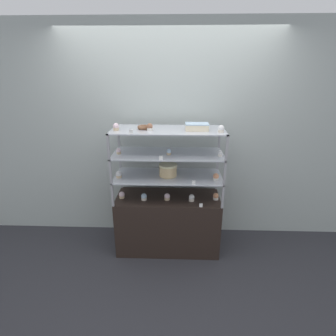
{
  "coord_description": "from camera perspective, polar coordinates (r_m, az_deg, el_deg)",
  "views": [
    {
      "loc": [
        0.1,
        -2.72,
        2.05
      ],
      "look_at": [
        0.0,
        0.0,
        1.03
      ],
      "focal_mm": 28.0,
      "sensor_mm": 36.0,
      "label": 1
    }
  ],
  "objects": [
    {
      "name": "display_riser_lower",
      "position": [
        2.95,
        0.0,
        -1.97
      ],
      "size": [
        1.19,
        0.5,
        0.26
      ],
      "color": "#99999E",
      "rests_on": "display_base"
    },
    {
      "name": "display_riser_upper",
      "position": [
        2.79,
        0.0,
        8.12
      ],
      "size": [
        1.19,
        0.5,
        0.26
      ],
      "color": "#99999E",
      "rests_on": "display_riser_middle"
    },
    {
      "name": "cupcake_7",
      "position": [
        2.87,
        -10.69,
        3.62
      ],
      "size": [
        0.05,
        0.05,
        0.06
      ],
      "color": "#CCB28C",
      "rests_on": "display_riser_middle"
    },
    {
      "name": "cupcake_3",
      "position": [
        2.96,
        5.16,
        -6.48
      ],
      "size": [
        0.06,
        0.06,
        0.08
      ],
      "color": "beige",
      "rests_on": "display_base"
    },
    {
      "name": "price_tag_0",
      "position": [
        2.85,
        7.17,
        -8.06
      ],
      "size": [
        0.04,
        0.0,
        0.04
      ],
      "color": "white",
      "rests_on": "display_base"
    },
    {
      "name": "cupcake_2",
      "position": [
        2.97,
        -0.2,
        -6.27
      ],
      "size": [
        0.06,
        0.06,
        0.08
      ],
      "color": "#CCB28C",
      "rests_on": "display_base"
    },
    {
      "name": "price_tag_1",
      "position": [
        2.72,
        5.62,
        -3.17
      ],
      "size": [
        0.04,
        0.0,
        0.04
      ],
      "color": "white",
      "rests_on": "display_riser_lower"
    },
    {
      "name": "layer_cake_centerpiece",
      "position": [
        2.92,
        0.03,
        -0.39
      ],
      "size": [
        0.2,
        0.2,
        0.14
      ],
      "color": "#DBBC84",
      "rests_on": "display_riser_lower"
    },
    {
      "name": "cupcake_11",
      "position": [
        2.72,
        -4.0,
        8.87
      ],
      "size": [
        0.06,
        0.06,
        0.08
      ],
      "color": "white",
      "rests_on": "display_riser_upper"
    },
    {
      "name": "cupcake_6",
      "position": [
        2.87,
        10.4,
        -1.9
      ],
      "size": [
        0.06,
        0.06,
        0.08
      ],
      "color": "white",
      "rests_on": "display_riser_lower"
    },
    {
      "name": "cupcake_9",
      "position": [
        2.8,
        11.25,
        3.15
      ],
      "size": [
        0.05,
        0.05,
        0.06
      ],
      "color": "white",
      "rests_on": "display_riser_middle"
    },
    {
      "name": "cupcake_10",
      "position": [
        2.78,
        -11.26,
        8.77
      ],
      "size": [
        0.06,
        0.06,
        0.08
      ],
      "color": "#CCB28C",
      "rests_on": "display_riser_upper"
    },
    {
      "name": "price_tag_3",
      "position": [
        2.59,
        -8.07,
        7.81
      ],
      "size": [
        0.04,
        0.0,
        0.04
      ],
      "color": "white",
      "rests_on": "display_riser_upper"
    },
    {
      "name": "cupcake_0",
      "position": [
        3.06,
        -10.02,
        -5.81
      ],
      "size": [
        0.06,
        0.06,
        0.08
      ],
      "color": "#CCB28C",
      "rests_on": "display_base"
    },
    {
      "name": "back_wall",
      "position": [
        3.21,
        0.25,
        6.92
      ],
      "size": [
        8.0,
        0.05,
        2.6
      ],
      "color": "#A8B2AD",
      "rests_on": "ground_plane"
    },
    {
      "name": "cupcake_5",
      "position": [
        2.93,
        -10.67,
        -1.4
      ],
      "size": [
        0.06,
        0.06,
        0.08
      ],
      "color": "#CCB28C",
      "rests_on": "display_riser_lower"
    },
    {
      "name": "display_riser_middle",
      "position": [
        2.86,
        0.0,
        2.93
      ],
      "size": [
        1.19,
        0.5,
        0.26
      ],
      "color": "#99999E",
      "rests_on": "display_riser_lower"
    },
    {
      "name": "donut_glazed",
      "position": [
        2.8,
        -5.32,
        8.83
      ],
      "size": [
        0.13,
        0.13,
        0.04
      ],
      "color": "brown",
      "rests_on": "display_riser_upper"
    },
    {
      "name": "cupcake_12",
      "position": [
        2.68,
        11.49,
        8.34
      ],
      "size": [
        0.06,
        0.06,
        0.08
      ],
      "color": "beige",
      "rests_on": "display_riser_upper"
    },
    {
      "name": "ground_plane",
      "position": [
        3.41,
        0.0,
        -16.51
      ],
      "size": [
        20.0,
        20.0,
        0.0
      ],
      "primitive_type": "plane",
      "color": "#2D2D33"
    },
    {
      "name": "cupcake_1",
      "position": [
        2.98,
        -5.26,
        -6.28
      ],
      "size": [
        0.06,
        0.06,
        0.08
      ],
      "color": "beige",
      "rests_on": "display_base"
    },
    {
      "name": "display_base",
      "position": [
        3.22,
        0.0,
        -11.68
      ],
      "size": [
        1.19,
        0.5,
        0.68
      ],
      "color": "black",
      "rests_on": "ground_plane"
    },
    {
      "name": "sheet_cake_frosted",
      "position": [
        2.75,
        6.31,
        8.92
      ],
      "size": [
        0.24,
        0.15,
        0.07
      ],
      "color": "beige",
      "rests_on": "display_riser_upper"
    },
    {
      "name": "price_tag_2",
      "position": [
        2.63,
        -1.52,
        2.21
      ],
      "size": [
        0.04,
        0.0,
        0.04
      ],
      "color": "white",
      "rests_on": "display_riser_middle"
    },
    {
      "name": "cupcake_8",
      "position": [
        2.79,
        0.19,
        3.5
      ],
      "size": [
        0.05,
        0.05,
        0.06
      ],
      "color": "#CCB28C",
      "rests_on": "display_riser_middle"
    },
    {
      "name": "cupcake_4",
      "position": [
        3.03,
        10.37,
        -6.11
      ],
      "size": [
        0.06,
        0.06,
        0.08
      ],
      "color": "white",
      "rests_on": "display_base"
    }
  ]
}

